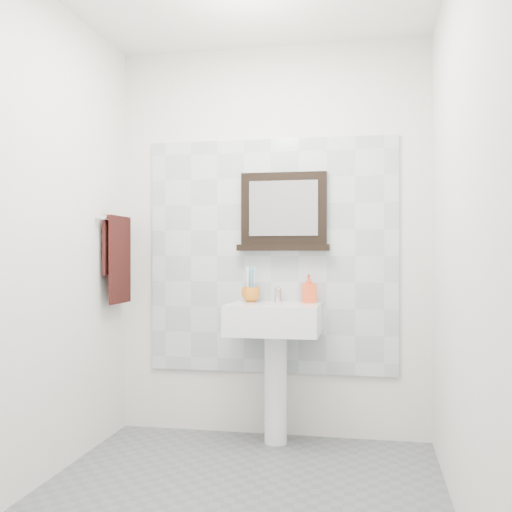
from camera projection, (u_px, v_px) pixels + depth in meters
The scene contains 13 objects.
floor at pixel (234, 504), 2.78m from camera, with size 2.00×2.20×0.01m, color #5A5D5F.
back_wall at pixel (272, 240), 3.86m from camera, with size 2.00×0.01×2.50m, color silver.
front_wall at pixel (147, 222), 1.69m from camera, with size 2.00×0.01×2.50m, color silver.
left_wall at pixel (37, 236), 2.96m from camera, with size 0.01×2.20×2.50m, color silver.
right_wall at pixel (459, 233), 2.59m from camera, with size 0.01×2.20×2.50m, color silver.
splashback at pixel (271, 256), 3.84m from camera, with size 1.60×0.02×1.50m, color silver.
pedestal_sink at pixel (275, 334), 3.62m from camera, with size 0.55×0.44×0.96m.
toothbrush_cup at pixel (251, 294), 3.77m from camera, with size 0.12×0.12×0.09m, color orange.
toothbrushes at pixel (251, 282), 3.77m from camera, with size 0.05×0.04×0.21m.
soap_dispenser at pixel (309, 288), 3.71m from camera, with size 0.08×0.08×0.18m, color red.
framed_mirror at pixel (284, 214), 3.80m from camera, with size 0.59×0.11×0.50m.
towel_bar at pixel (117, 219), 3.77m from camera, with size 0.07×0.40×0.03m.
hand_towel at pixel (118, 253), 3.77m from camera, with size 0.06×0.30×0.55m.
Camera 1 is at (0.62, -2.71, 1.16)m, focal length 42.00 mm.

